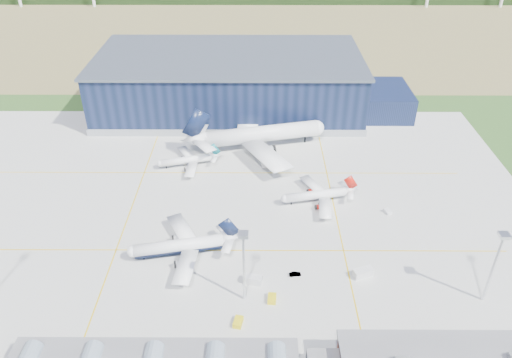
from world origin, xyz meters
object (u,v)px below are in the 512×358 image
Objects in this scene: gse_tug_b at (272,299)px; gse_tug_c at (200,138)px; airliner_regional at (186,157)px; gse_van_a at (363,273)px; gse_cart_a at (388,211)px; hangar at (235,85)px; light_mast_center at (244,256)px; light_mast_east at (497,257)px; airliner_widebody at (262,126)px; airliner_navy at (179,240)px; gse_tug_a at (238,322)px; car_b at (295,274)px; airliner_red at (316,191)px; car_a at (437,353)px; gse_van_c at (253,280)px.

gse_tug_b is 97.00m from gse_tug_c.
airliner_regional reaches higher than gse_tug_c.
gse_cart_a is at bearing -44.13° from gse_van_a.
hangar is 6.30× the size of light_mast_center.
airliner_widebody is (-59.93, 85.00, -5.57)m from light_mast_east.
hangar is 126.76m from gse_tug_b.
airliner_navy is at bearing 60.61° from gse_van_a.
light_mast_center is at bearing -179.71° from gse_tug_b.
gse_tug_b is (27.46, -18.63, -4.93)m from airliner_navy.
light_mast_east is at bearing 19.81° from gse_tug_a.
hangar is 42.17× the size of car_b.
airliner_red is 24.98m from gse_cart_a.
light_mast_center is at bearing 50.92° from airliner_red.
car_b is at bearing -65.54° from gse_tug_c.
airliner_red is 60.43m from gse_tug_a.
gse_van_a is (41.09, -115.82, -10.35)m from hangar.
gse_tug_a is 68.96m from gse_cart_a.
car_b is (-32.76, 27.09, -0.06)m from car_a.
airliner_regional is 113.37m from car_a.
gse_tug_c is at bearing -100.32° from airliner_navy.
gse_van_a reaches higher than car_b.
hangar reaches higher than light_mast_center.
gse_tug_b is 1.01× the size of gse_tug_c.
airliner_navy reaches higher than gse_van_a.
gse_van_a is 99.67m from gse_tug_c.
light_mast_east is at bearing 127.45° from airliner_regional.
gse_cart_a is (54.88, -85.20, -11.01)m from hangar.
airliner_red is 45.44m from gse_van_c.
gse_tug_b is (31.75, -70.63, -3.42)m from airliner_regional.
gse_tug_a is at bearing 130.14° from car_b.
airliner_red is at bearing -158.80° from airliner_navy.
light_mast_center is 16.52m from gse_tug_b.
airliner_navy reaches higher than gse_tug_b.
car_b is (34.34, -8.91, -5.09)m from airliner_navy.
car_b is at bearing 107.96° from airliner_regional.
light_mast_east is (72.19, -124.80, 3.82)m from hangar.
gse_tug_a is at bearing -98.97° from light_mast_center.
light_mast_center reaches higher than airliner_widebody.
airliner_navy is (-84.93, 18.00, -9.77)m from light_mast_east.
gse_tug_b is (2.46, -85.63, -9.13)m from airliner_widebody.
light_mast_center is 52.61m from car_a.
airliner_widebody is 79.43m from gse_van_c.
airliner_navy is 12.36× the size of gse_cart_a.
light_mast_east is 87.37m from airliner_navy.
airliner_navy is 71.63m from airliner_widebody.
airliner_regional reaches higher than gse_van_a.
hangar is at bearing -121.70° from airliner_regional.
hangar is 57.87m from airliner_regional.
car_b is (35.67, -82.91, -0.17)m from gse_tug_c.
gse_tug_a reaches higher than gse_tug_c.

